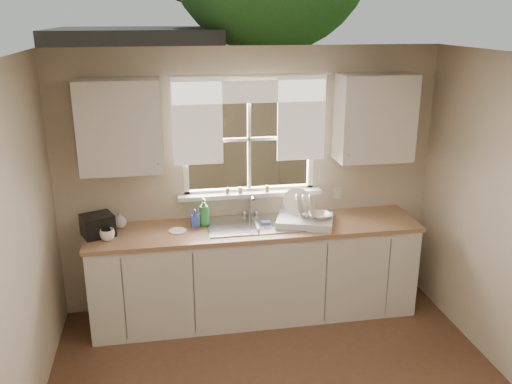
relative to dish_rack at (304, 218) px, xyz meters
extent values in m
cube|color=beige|center=(-0.46, 0.34, -0.40)|extent=(3.60, 0.02, 1.15)
cube|color=beige|center=(-0.46, 0.34, 1.35)|extent=(3.60, 0.02, 0.35)
cube|color=beige|center=(-1.66, 0.34, 0.68)|extent=(1.20, 0.02, 1.00)
cube|color=beige|center=(0.74, 0.34, 0.68)|extent=(1.20, 0.02, 1.00)
cube|color=silver|center=(-0.46, -1.66, 1.53)|extent=(3.60, 4.00, 0.02)
cube|color=white|center=(-0.46, 0.36, 0.18)|extent=(1.30, 0.06, 0.05)
cube|color=white|center=(-0.46, 0.36, 1.18)|extent=(1.30, 0.06, 0.05)
cube|color=white|center=(-1.06, 0.36, 0.68)|extent=(0.05, 0.06, 1.05)
cube|color=white|center=(0.14, 0.36, 0.68)|extent=(0.05, 0.06, 1.05)
cube|color=white|center=(-0.46, 0.36, 0.68)|extent=(0.03, 0.04, 1.00)
cube|color=white|center=(-0.46, 0.36, 0.68)|extent=(1.20, 0.04, 0.03)
cube|color=white|center=(-0.46, 0.30, 0.16)|extent=(1.38, 0.14, 0.04)
cylinder|color=white|center=(-0.46, 0.28, 1.28)|extent=(1.50, 0.02, 0.02)
cube|color=white|center=(-0.94, 0.29, 0.88)|extent=(0.45, 0.02, 0.80)
cube|color=white|center=(0.02, 0.29, 0.88)|extent=(0.45, 0.02, 0.80)
cube|color=white|center=(-0.46, 0.29, 1.13)|extent=(1.40, 0.02, 0.20)
cube|color=silver|center=(-0.46, 0.02, -0.54)|extent=(3.00, 0.62, 0.87)
cube|color=#A27651|center=(-0.46, 0.02, -0.08)|extent=(3.04, 0.65, 0.04)
cube|color=silver|center=(-1.61, 0.17, 0.88)|extent=(0.70, 0.33, 0.80)
cube|color=silver|center=(0.69, 0.17, 0.88)|extent=(0.70, 0.33, 0.80)
cube|color=beige|center=(0.42, 0.33, 0.11)|extent=(0.08, 0.01, 0.12)
cylinder|color=brown|center=(-0.56, 0.28, 0.21)|extent=(0.04, 0.04, 0.06)
cylinder|color=brown|center=(-0.68, 0.28, 0.21)|extent=(0.04, 0.04, 0.06)
cylinder|color=brown|center=(-0.30, 0.28, 0.21)|extent=(0.04, 0.04, 0.06)
cube|color=#335421|center=(-0.46, 5.34, -0.99)|extent=(20.00, 10.00, 0.02)
cube|color=#86694A|center=(-0.46, 3.34, -0.07)|extent=(8.00, 0.10, 1.80)
cube|color=maroon|center=(-1.66, 6.84, 0.13)|extent=(3.00, 3.00, 2.20)
cube|color=black|center=(-1.66, 6.84, 1.38)|extent=(3.20, 3.20, 0.30)
cylinder|color=#423021|center=(0.94, 6.34, 0.63)|extent=(0.36, 0.36, 3.20)
cube|color=#B7B7BC|center=(-0.46, 0.05, -0.14)|extent=(0.84, 0.46, 0.18)
cube|color=#B7B7BC|center=(-0.46, 0.05, -0.06)|extent=(0.88, 0.50, 0.01)
cube|color=#B7B7BC|center=(-0.46, 0.05, -0.08)|extent=(0.02, 0.41, 0.14)
cylinder|color=silver|center=(-0.46, 0.30, 0.05)|extent=(0.03, 0.03, 0.22)
cylinder|color=silver|center=(-0.46, 0.22, 0.16)|extent=(0.02, 0.18, 0.02)
sphere|color=silver|center=(-0.52, 0.30, -0.03)|extent=(0.05, 0.05, 0.05)
sphere|color=silver|center=(-0.40, 0.30, -0.03)|extent=(0.05, 0.05, 0.05)
cube|color=silver|center=(0.00, -0.01, -0.03)|extent=(0.60, 0.53, 0.07)
cylinder|color=white|center=(-0.05, 0.11, 0.13)|extent=(0.27, 0.16, 0.25)
cylinder|color=white|center=(-0.05, 0.01, 0.12)|extent=(0.14, 0.23, 0.22)
cylinder|color=white|center=(0.00, -0.01, 0.12)|extent=(0.14, 0.23, 0.22)
cylinder|color=white|center=(0.06, -0.03, 0.12)|extent=(0.14, 0.23, 0.22)
imported|color=silver|center=(0.14, -0.05, 0.03)|extent=(0.20, 0.20, 0.05)
imported|color=green|center=(-0.92, 0.13, 0.07)|extent=(0.12, 0.12, 0.26)
imported|color=blue|center=(-1.00, 0.12, 0.02)|extent=(0.08, 0.08, 0.17)
imported|color=#F2EEC7|center=(-1.68, 0.21, 0.01)|extent=(0.15, 0.15, 0.15)
cylinder|color=white|center=(-1.17, 0.02, -0.06)|extent=(0.15, 0.15, 0.01)
imported|color=white|center=(-1.77, -0.07, -0.01)|extent=(0.15, 0.15, 0.10)
cube|color=black|center=(-1.86, 0.05, 0.03)|extent=(0.33, 0.31, 0.19)
camera|label=1|loc=(-1.26, -4.53, 1.79)|focal=38.00mm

